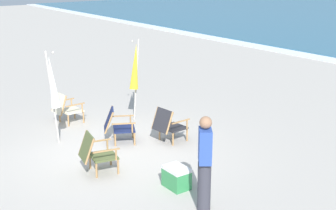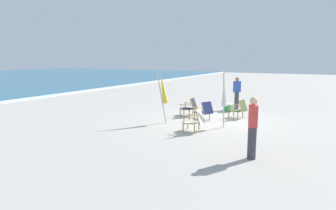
{
  "view_description": "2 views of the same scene",
  "coord_description": "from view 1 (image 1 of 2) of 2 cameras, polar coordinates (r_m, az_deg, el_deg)",
  "views": [
    {
      "loc": [
        8.4,
        -4.48,
        3.89
      ],
      "look_at": [
        -0.45,
        1.83,
        0.63
      ],
      "focal_mm": 50.0,
      "sensor_mm": 36.0,
      "label": 1
    },
    {
      "loc": [
        -11.96,
        -4.1,
        2.61
      ],
      "look_at": [
        -0.92,
        1.85,
        0.62
      ],
      "focal_mm": 32.0,
      "sensor_mm": 36.0,
      "label": 2
    }
  ],
  "objects": [
    {
      "name": "person_by_waterline",
      "position": [
        7.59,
        4.49,
        -7.1
      ],
      "size": [
        0.39,
        0.36,
        1.63
      ],
      "color": "#383842",
      "rests_on": "ground"
    },
    {
      "name": "beach_chair_mid_center",
      "position": [
        10.65,
        -6.22,
        -2.39
      ],
      "size": [
        0.83,
        0.88,
        0.81
      ],
      "color": "#19234C",
      "rests_on": "ground"
    },
    {
      "name": "umbrella_furled_yellow",
      "position": [
        12.07,
        -4.03,
        4.59
      ],
      "size": [
        0.41,
        0.47,
        2.1
      ],
      "color": "#B7B2A8",
      "rests_on": "ground"
    },
    {
      "name": "umbrella_furled_white",
      "position": [
        10.71,
        -13.9,
        2.61
      ],
      "size": [
        0.44,
        0.28,
        2.11
      ],
      "color": "#B7B2A8",
      "rests_on": "ground"
    },
    {
      "name": "cooler_box",
      "position": [
        8.58,
        1.05,
        -8.8
      ],
      "size": [
        0.49,
        0.35,
        0.4
      ],
      "color": "#338C4C",
      "rests_on": "ground"
    },
    {
      "name": "ground_plane",
      "position": [
        10.29,
        -6.9,
        -5.68
      ],
      "size": [
        80.0,
        80.0,
        0.0
      ],
      "primitive_type": "plane",
      "color": "#B2AAA0"
    },
    {
      "name": "beach_chair_far_center",
      "position": [
        9.18,
        -8.8,
        -5.68
      ],
      "size": [
        0.7,
        0.79,
        0.81
      ],
      "color": "#515B33",
      "rests_on": "ground"
    },
    {
      "name": "beach_chair_back_right",
      "position": [
        12.14,
        -12.37,
        -0.29
      ],
      "size": [
        0.63,
        0.72,
        0.82
      ],
      "color": "beige",
      "rests_on": "ground"
    },
    {
      "name": "beach_chair_back_left",
      "position": [
        10.62,
        0.04,
        -2.35
      ],
      "size": [
        0.64,
        0.74,
        0.81
      ],
      "color": "#28282D",
      "rests_on": "ground"
    }
  ]
}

